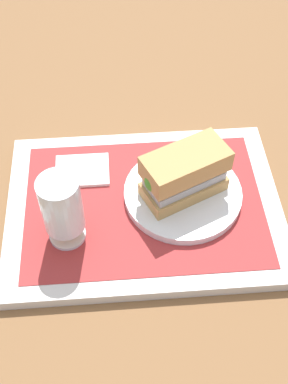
{
  "coord_description": "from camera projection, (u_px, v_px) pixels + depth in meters",
  "views": [
    {
      "loc": [
        0.04,
        0.48,
        0.66
      ],
      "look_at": [
        0.0,
        0.0,
        0.05
      ],
      "focal_mm": 46.47,
      "sensor_mm": 36.0,
      "label": 1
    }
  ],
  "objects": [
    {
      "name": "beer_glass",
      "position": [
        62.0,
        209.0,
        0.71
      ],
      "size": [
        0.06,
        0.06,
        0.12
      ],
      "color": "silver",
      "rests_on": "placemat"
    },
    {
      "name": "ground_plane",
      "position": [
        144.0,
        211.0,
        0.82
      ],
      "size": [
        3.0,
        3.0,
        0.0
      ],
      "primitive_type": "plane",
      "color": "brown"
    },
    {
      "name": "placemat",
      "position": [
        144.0,
        203.0,
        0.8
      ],
      "size": [
        0.38,
        0.27,
        0.0
      ],
      "primitive_type": "cube",
      "color": "#9E2D2D",
      "rests_on": "tray"
    },
    {
      "name": "tray",
      "position": [
        144.0,
        207.0,
        0.81
      ],
      "size": [
        0.44,
        0.32,
        0.02
      ],
      "primitive_type": "cube",
      "color": "silver",
      "rests_on": "ground_plane"
    },
    {
      "name": "plate",
      "position": [
        183.0,
        194.0,
        0.8
      ],
      "size": [
        0.19,
        0.19,
        0.01
      ],
      "primitive_type": "cylinder",
      "color": "white",
      "rests_on": "placemat"
    },
    {
      "name": "napkin_folded",
      "position": [
        82.0,
        170.0,
        0.84
      ],
      "size": [
        0.09,
        0.07,
        0.01
      ],
      "primitive_type": "cube",
      "color": "white",
      "rests_on": "placemat"
    },
    {
      "name": "sandwich",
      "position": [
        183.0,
        174.0,
        0.76
      ],
      "size": [
        0.14,
        0.11,
        0.08
      ],
      "rotation": [
        0.0,
        0.0,
        0.43
      ],
      "color": "tan",
      "rests_on": "plate"
    }
  ]
}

